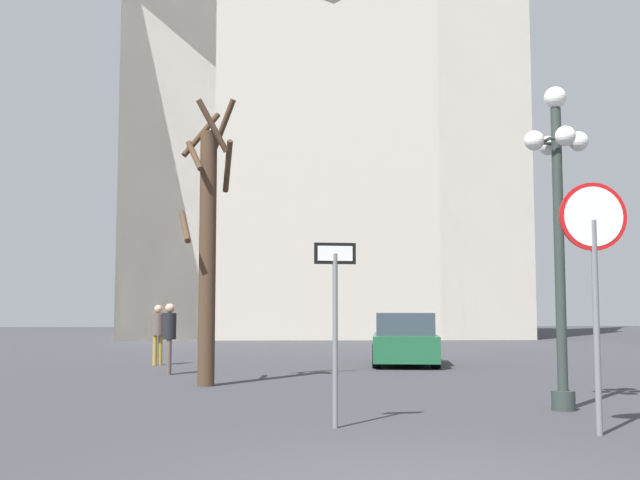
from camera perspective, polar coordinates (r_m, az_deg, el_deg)
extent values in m
cube|color=#BCB5A5|center=(44.57, 0.18, 4.34)|extent=(21.14, 12.20, 17.59)
cube|color=#BCB5A5|center=(42.03, -10.62, 7.51)|extent=(4.94, 4.94, 21.22)
cube|color=#BCB5A5|center=(42.79, 11.21, 7.29)|extent=(4.94, 4.94, 21.22)
cylinder|color=slate|center=(10.40, 19.53, -5.97)|extent=(0.08, 0.08, 2.68)
cylinder|color=red|center=(10.46, 19.31, 1.62)|extent=(0.87, 0.07, 0.87)
cylinder|color=white|center=(10.44, 19.36, 1.64)|extent=(0.76, 0.03, 0.76)
cylinder|color=slate|center=(10.42, 1.12, -7.31)|extent=(0.07, 0.07, 2.30)
cube|color=black|center=(10.44, 1.11, -0.99)|extent=(0.56, 0.08, 0.29)
cube|color=white|center=(10.42, 1.12, -0.98)|extent=(0.47, 0.05, 0.20)
cylinder|color=#2D3833|center=(12.76, 17.09, -1.19)|extent=(0.16, 0.16, 4.73)
cylinder|color=#2D3833|center=(12.81, 17.35, -11.13)|extent=(0.36, 0.36, 0.30)
sphere|color=white|center=(13.16, 16.80, 9.92)|extent=(0.35, 0.35, 0.35)
sphere|color=white|center=(13.14, 18.35, 6.85)|extent=(0.32, 0.32, 0.32)
cylinder|color=#2D3833|center=(13.07, 17.62, 6.89)|extent=(0.05, 0.36, 0.05)
sphere|color=white|center=(13.33, 16.31, 6.63)|extent=(0.32, 0.32, 0.32)
cylinder|color=#2D3833|center=(13.17, 16.59, 6.78)|extent=(0.36, 0.05, 0.05)
sphere|color=white|center=(12.88, 15.38, 7.01)|extent=(0.32, 0.32, 0.32)
cylinder|color=#2D3833|center=(12.94, 16.13, 6.97)|extent=(0.05, 0.36, 0.05)
sphere|color=white|center=(12.68, 17.48, 7.26)|extent=(0.32, 0.32, 0.32)
cylinder|color=#2D3833|center=(12.84, 17.18, 7.09)|extent=(0.36, 0.05, 0.05)
cylinder|color=#473323|center=(16.14, -8.22, -1.25)|extent=(0.35, 0.35, 5.22)
cylinder|color=#473323|center=(16.86, -8.67, 7.62)|extent=(0.82, 0.52, 1.05)
cylinder|color=#473323|center=(16.76, -7.22, 7.90)|extent=(0.67, 0.65, 1.29)
cylinder|color=#473323|center=(16.12, -9.83, 0.95)|extent=(0.34, 1.00, 0.75)
cylinder|color=#473323|center=(16.24, -7.85, 8.26)|extent=(0.70, 0.32, 1.08)
cylinder|color=#473323|center=(16.40, -6.75, 5.36)|extent=(0.25, 0.89, 1.00)
cylinder|color=#473323|center=(16.28, -9.15, 6.10)|extent=(0.44, 0.69, 0.73)
cube|color=#1E5B38|center=(22.08, 6.19, -7.76)|extent=(2.34, 4.23, 0.69)
cube|color=#333D47|center=(21.85, 6.19, -6.09)|extent=(1.89, 2.46, 0.60)
cylinder|color=black|center=(23.44, 4.19, -8.04)|extent=(0.32, 0.67, 0.64)
cylinder|color=black|center=(23.48, 8.01, -8.00)|extent=(0.32, 0.67, 0.64)
cylinder|color=black|center=(20.72, 4.15, -8.44)|extent=(0.32, 0.67, 0.64)
cylinder|color=black|center=(20.76, 8.46, -8.39)|extent=(0.32, 0.67, 0.64)
cylinder|color=olive|center=(22.16, -11.97, -7.89)|extent=(0.12, 0.12, 0.82)
cylinder|color=olive|center=(22.23, -11.59, -7.89)|extent=(0.12, 0.12, 0.82)
cylinder|color=#594C47|center=(22.17, -11.74, -6.04)|extent=(0.32, 0.32, 0.61)
sphere|color=tan|center=(22.16, -11.73, -4.96)|extent=(0.22, 0.22, 0.22)
cylinder|color=#594C47|center=(19.14, -10.97, -8.36)|extent=(0.12, 0.12, 0.83)
cylinder|color=#594C47|center=(18.98, -10.97, -8.39)|extent=(0.12, 0.12, 0.83)
cylinder|color=black|center=(19.03, -10.93, -6.19)|extent=(0.32, 0.32, 0.62)
sphere|color=tan|center=(19.02, -10.91, -4.92)|extent=(0.22, 0.22, 0.22)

